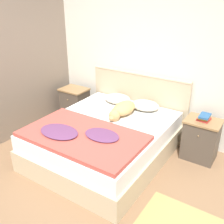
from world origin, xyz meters
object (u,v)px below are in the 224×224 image
book_stack (204,117)px  pillow_left (117,99)px  pillow_right (145,105)px  bed (105,140)px  nightstand_left (75,104)px  dog (123,109)px  nightstand_right (201,139)px

book_stack → pillow_left: bearing=179.1°
pillow_right → bed: bearing=-108.7°
pillow_right → nightstand_left: bearing=-178.6°
bed → book_stack: (1.20, 0.75, 0.39)m
book_stack → nightstand_left: bearing=-179.7°
bed → dog: 0.54m
pillow_left → dog: 0.51m
bed → nightstand_left: bearing=148.6°
bed → pillow_right: (0.26, 0.77, 0.35)m
nightstand_right → dog: bearing=-162.8°
bed → book_stack: 1.47m
pillow_left → book_stack: 1.46m
book_stack → dog: bearing=-162.2°
nightstand_right → book_stack: size_ratio=2.86×
nightstand_left → book_stack: book_stack is taller
pillow_left → pillow_right: bearing=0.0°
bed → pillow_left: 0.89m
bed → book_stack: size_ratio=9.25×
nightstand_right → nightstand_left: bearing=180.0°
dog → book_stack: bearing=17.8°
dog → nightstand_right: bearing=17.2°
nightstand_right → dog: size_ratio=0.89×
bed → pillow_right: bearing=71.3°
nightstand_left → dog: 1.37m
bed → nightstand_left: (-1.20, 0.74, 0.04)m
pillow_left → dog: size_ratio=0.66×
nightstand_right → pillow_right: pillow_right is taller
bed → nightstand_right: size_ratio=3.23×
bed → pillow_left: pillow_left is taller
bed → pillow_right: pillow_right is taller
pillow_left → dog: (0.33, -0.38, 0.03)m
nightstand_right → dog: 1.23m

